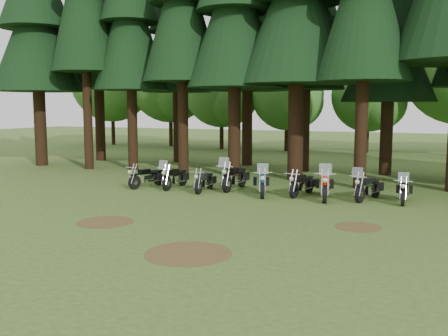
{
  "coord_description": "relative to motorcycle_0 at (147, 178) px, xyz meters",
  "views": [
    {
      "loc": [
        6.61,
        -14.76,
        3.64
      ],
      "look_at": [
        -1.9,
        5.0,
        1.0
      ],
      "focal_mm": 40.0,
      "sensor_mm": 36.0,
      "label": 1
    }
  ],
  "objects": [
    {
      "name": "decid_1",
      "position": [
        -10.5,
        21.27,
        5.4
      ],
      "size": [
        7.91,
        7.69,
        9.88
      ],
      "color": "black",
      "rests_on": "ground"
    },
    {
      "name": "decid_4",
      "position": [
        7.07,
        21.83,
        3.94
      ],
      "size": [
        5.93,
        5.76,
        7.41
      ],
      "color": "black",
      "rests_on": "ground"
    },
    {
      "name": "motorcycle_8",
      "position": [
        10.98,
        0.7,
        0.0
      ],
      "size": [
        0.39,
        2.06,
        1.3
      ],
      "rotation": [
        0.0,
        0.0,
        0.02
      ],
      "color": "black",
      "rests_on": "ground"
    },
    {
      "name": "pine_front_0",
      "position": [
        -10.72,
        4.79,
        9.25
      ],
      "size": [
        5.49,
        5.49,
        16.17
      ],
      "color": "black",
      "rests_on": "ground"
    },
    {
      "name": "pine_back_1",
      "position": [
        -3.77,
        9.85,
        9.28
      ],
      "size": [
        4.52,
        4.52,
        16.22
      ],
      "color": "black",
      "rests_on": "ground"
    },
    {
      "name": "dirt_patch_0",
      "position": [
        2.49,
        -6.49,
        -0.43
      ],
      "size": [
        1.8,
        1.8,
        0.01
      ],
      "primitive_type": "cylinder",
      "color": "#4C3D1E",
      "rests_on": "ground"
    },
    {
      "name": "dirt_patch_1",
      "position": [
        9.99,
        -3.99,
        -0.43
      ],
      "size": [
        1.4,
        1.4,
        0.01
      ],
      "primitive_type": "cylinder",
      "color": "#4C3D1E",
      "rests_on": "ground"
    },
    {
      "name": "pine_back_4",
      "position": [
        9.52,
        8.76,
        7.82
      ],
      "size": [
        4.94,
        4.94,
        13.78
      ],
      "color": "black",
      "rests_on": "ground"
    },
    {
      "name": "motorcycle_5",
      "position": [
        7.01,
        0.7,
        0.01
      ],
      "size": [
        0.5,
        2.12,
        0.87
      ],
      "rotation": [
        0.0,
        0.0,
        -0.17
      ],
      "color": "black",
      "rests_on": "ground"
    },
    {
      "name": "motorcycle_6",
      "position": [
        8.05,
        0.22,
        0.09
      ],
      "size": [
        0.82,
        2.47,
        1.56
      ],
      "rotation": [
        0.0,
        0.0,
        0.21
      ],
      "color": "black",
      "rests_on": "ground"
    },
    {
      "name": "pine_back_2",
      "position": [
        1.11,
        9.91,
        9.33
      ],
      "size": [
        4.85,
        4.85,
        16.3
      ],
      "color": "black",
      "rests_on": "ground"
    },
    {
      "name": "motorcycle_2",
      "position": [
        2.89,
        -0.01,
        -0.01
      ],
      "size": [
        0.35,
        2.02,
        0.82
      ],
      "rotation": [
        0.0,
        0.0,
        0.09
      ],
      "color": "black",
      "rests_on": "ground"
    },
    {
      "name": "decid_0",
      "position": [
        -16.61,
        20.77,
        5.47
      ],
      "size": [
        8.0,
        7.78,
        10.0
      ],
      "color": "black",
      "rests_on": "ground"
    },
    {
      "name": "dirt_patch_2",
      "position": [
        6.49,
        -8.49,
        -0.43
      ],
      "size": [
        2.2,
        2.2,
        0.01
      ],
      "primitive_type": "cylinder",
      "color": "#4C3D1E",
      "rests_on": "ground"
    },
    {
      "name": "motorcycle_0",
      "position": [
        0.0,
        0.0,
        0.0
      ],
      "size": [
        0.75,
        2.03,
        0.85
      ],
      "rotation": [
        0.0,
        0.0,
        -0.31
      ],
      "color": "black",
      "rests_on": "ground"
    },
    {
      "name": "motorcycle_3",
      "position": [
        3.9,
        0.97,
        0.08
      ],
      "size": [
        0.46,
        2.45,
        1.55
      ],
      "rotation": [
        0.0,
        0.0,
        -0.02
      ],
      "color": "black",
      "rests_on": "ground"
    },
    {
      "name": "motorcycle_7",
      "position": [
        9.65,
        0.75,
        0.03
      ],
      "size": [
        0.87,
        2.2,
        1.4
      ],
      "rotation": [
        0.0,
        0.0,
        -0.28
      ],
      "color": "black",
      "rests_on": "ground"
    },
    {
      "name": "ground",
      "position": [
        5.49,
        -4.49,
        -0.43
      ],
      "size": [
        120.0,
        120.0,
        0.0
      ],
      "primitive_type": "plane",
      "color": "#3A591F",
      "rests_on": "ground"
    },
    {
      "name": "decid_3",
      "position": [
        0.77,
        20.64,
        4.08
      ],
      "size": [
        6.12,
        5.95,
        7.65
      ],
      "color": "black",
      "rests_on": "ground"
    },
    {
      "name": "decid_2",
      "position": [
        -4.95,
        20.29,
        4.52
      ],
      "size": [
        6.72,
        6.53,
        8.4
      ],
      "color": "black",
      "rests_on": "ground"
    },
    {
      "name": "pine_back_0",
      "position": [
        -9.19,
        8.76,
        9.87
      ],
      "size": [
        5.0,
        5.0,
        17.21
      ],
      "color": "black",
      "rests_on": "ground"
    },
    {
      "name": "motorcycle_4",
      "position": [
        5.47,
        0.08,
        0.05
      ],
      "size": [
        1.08,
        2.25,
        1.45
      ],
      "rotation": [
        0.0,
        0.0,
        0.36
      ],
      "color": "black",
      "rests_on": "ground"
    },
    {
      "name": "motorcycle_1",
      "position": [
        1.3,
        0.24,
        0.03
      ],
      "size": [
        0.41,
        2.17,
        1.37
      ],
      "rotation": [
        0.0,
        0.0,
        0.01
      ],
      "color": "black",
      "rests_on": "ground"
    }
  ]
}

